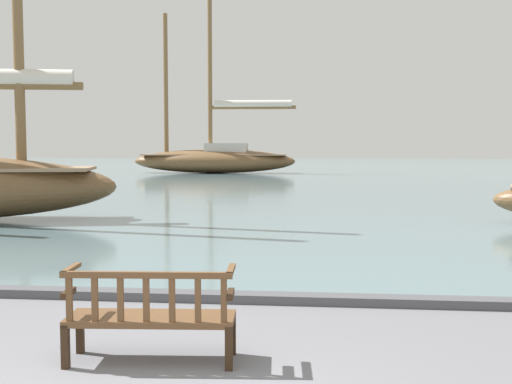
{
  "coord_description": "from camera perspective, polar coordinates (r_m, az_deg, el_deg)",
  "views": [
    {
      "loc": [
        1.38,
        -4.46,
        2.1
      ],
      "look_at": [
        -0.12,
        10.0,
        1.0
      ],
      "focal_mm": 45.0,
      "sensor_mm": 36.0,
      "label": 1
    }
  ],
  "objects": [
    {
      "name": "harbor_water",
      "position": [
        48.53,
        4.31,
        1.88
      ],
      "size": [
        100.0,
        80.0,
        0.08
      ],
      "primitive_type": "cube",
      "color": "slate",
      "rests_on": "ground"
    },
    {
      "name": "park_bench",
      "position": [
        6.31,
        -9.37,
        -10.69
      ],
      "size": [
        1.63,
        0.63,
        0.92
      ],
      "color": "#322113",
      "rests_on": "ground"
    },
    {
      "name": "quay_edge_kerb",
      "position": [
        8.67,
        -3.44,
        -9.28
      ],
      "size": [
        40.0,
        0.3,
        0.12
      ],
      "primitive_type": "cube",
      "color": "#4C4C50",
      "rests_on": "ground"
    },
    {
      "name": "sailboat_outer_port",
      "position": [
        44.1,
        -3.64,
        3.25
      ],
      "size": [
        11.18,
        3.35,
        15.6
      ],
      "color": "brown",
      "rests_on": "harbor_water"
    }
  ]
}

